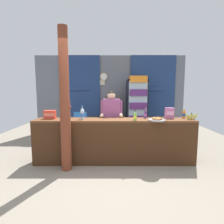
{
  "coord_description": "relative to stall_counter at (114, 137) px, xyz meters",
  "views": [
    {
      "loc": [
        0.07,
        -3.42,
        1.57
      ],
      "look_at": [
        0.07,
        0.73,
        1.07
      ],
      "focal_mm": 28.94,
      "sensor_mm": 36.0,
      "label": 1
    }
  ],
  "objects": [
    {
      "name": "shopkeeper",
      "position": [
        -0.06,
        0.58,
        0.39
      ],
      "size": [
        0.52,
        0.42,
        1.54
      ],
      "color": "#28282D",
      "rests_on": "ground"
    },
    {
      "name": "soda_bottle_orange_soda",
      "position": [
        1.56,
        0.28,
        0.47
      ],
      "size": [
        0.07,
        0.07,
        0.23
      ],
      "color": "orange",
      "rests_on": "stall_counter"
    },
    {
      "name": "snack_box_wafer",
      "position": [
        1.21,
        0.21,
        0.49
      ],
      "size": [
        0.18,
        0.11,
        0.24
      ],
      "color": "#B76699",
      "rests_on": "stall_counter"
    },
    {
      "name": "stall_counter",
      "position": [
        0.0,
        0.0,
        0.0
      ],
      "size": [
        3.41,
        0.49,
        0.95
      ],
      "color": "brown",
      "rests_on": "ground"
    },
    {
      "name": "snack_box_crackers",
      "position": [
        -1.4,
        0.16,
        0.46
      ],
      "size": [
        0.24,
        0.14,
        0.19
      ],
      "color": "#E5422D",
      "rests_on": "stall_counter"
    },
    {
      "name": "plastic_lawn_chair",
      "position": [
        -1.08,
        1.96,
        -0.09
      ],
      "size": [
        0.45,
        0.45,
        0.86
      ],
      "color": "#3884D6",
      "rests_on": "ground"
    },
    {
      "name": "soda_bottle_lime_soda",
      "position": [
        0.42,
        -0.05,
        0.46
      ],
      "size": [
        0.07,
        0.07,
        0.21
      ],
      "color": "#75C64C",
      "rests_on": "stall_counter"
    },
    {
      "name": "bottle_shelf_rack",
      "position": [
        -0.04,
        2.41,
        0.14
      ],
      "size": [
        0.48,
        0.28,
        1.38
      ],
      "color": "brown",
      "rests_on": "ground"
    },
    {
      "name": "soda_bottle_grape_soda",
      "position": [
        0.7,
        0.25,
        0.47
      ],
      "size": [
        0.06,
        0.06,
        0.23
      ],
      "color": "#56286B",
      "rests_on": "stall_counter"
    },
    {
      "name": "banana_bunch",
      "position": [
        1.63,
        0.05,
        0.43
      ],
      "size": [
        0.28,
        0.06,
        0.16
      ],
      "color": "#CCC14C",
      "rests_on": "stall_counter"
    },
    {
      "name": "back_wall_curtained",
      "position": [
        -0.08,
        2.79,
        0.85
      ],
      "size": [
        5.27,
        0.22,
        2.77
      ],
      "color": "slate",
      "rests_on": "ground"
    },
    {
      "name": "pastry_tray",
      "position": [
        0.87,
        -0.07,
        0.39
      ],
      "size": [
        0.35,
        0.35,
        0.07
      ],
      "color": "#BCBCC1",
      "rests_on": "stall_counter"
    },
    {
      "name": "soda_bottle_water",
      "position": [
        -0.69,
        0.1,
        0.5
      ],
      "size": [
        0.09,
        0.09,
        0.3
      ],
      "color": "silver",
      "rests_on": "stall_counter"
    },
    {
      "name": "ground_plane",
      "position": [
        -0.12,
        0.92,
        -0.58
      ],
      "size": [
        7.92,
        7.92,
        0.0
      ],
      "primitive_type": "plane",
      "color": "gray"
    },
    {
      "name": "timber_post",
      "position": [
        -0.95,
        -0.29,
        0.73
      ],
      "size": [
        0.22,
        0.2,
        2.74
      ],
      "color": "brown",
      "rests_on": "ground"
    },
    {
      "name": "drink_fridge",
      "position": [
        0.76,
        2.2,
        0.52
      ],
      "size": [
        0.66,
        0.75,
        2.01
      ],
      "color": "black",
      "rests_on": "ground"
    }
  ]
}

